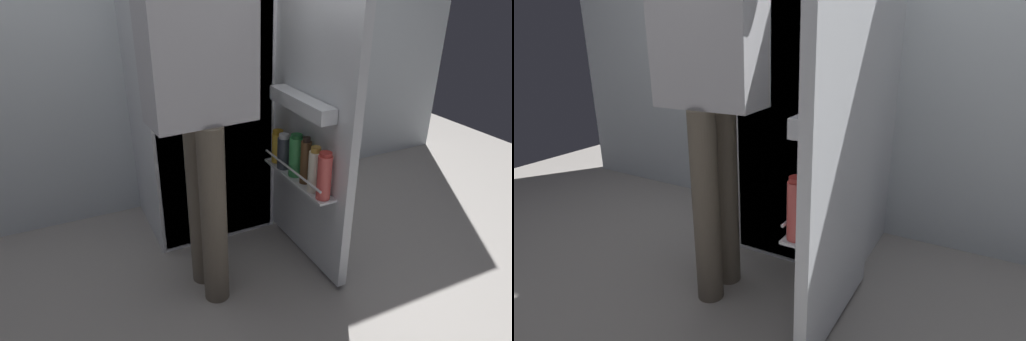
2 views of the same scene
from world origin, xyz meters
TOP-DOWN VIEW (x-y plane):
  - ground_plane at (0.00, 0.00)m, footprint 5.82×5.82m
  - kitchen_wall at (0.00, 0.88)m, footprint 4.40×0.10m
  - refrigerator at (0.03, 0.48)m, footprint 0.74×1.27m
  - person at (-0.19, -0.12)m, footprint 0.59×0.76m

SIDE VIEW (x-z plane):
  - ground_plane at x=0.00m, z-range 0.00..0.00m
  - refrigerator at x=0.03m, z-range 0.00..1.71m
  - person at x=-0.19m, z-range 0.19..1.96m
  - kitchen_wall at x=0.00m, z-range 0.00..2.54m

